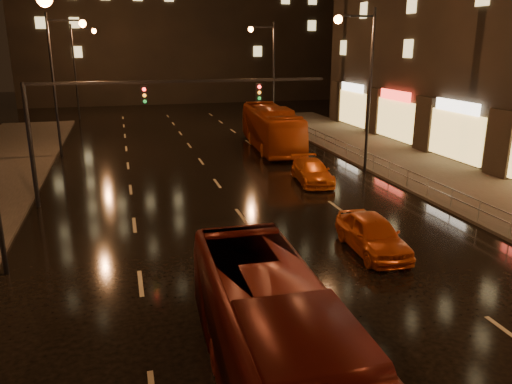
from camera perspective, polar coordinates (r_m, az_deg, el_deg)
ground at (r=27.76m, az=-3.68°, el=-0.08°), size 140.00×140.00×0.00m
sidewalk_right at (r=29.28m, az=25.40°, el=-0.65°), size 7.00×70.00×0.15m
traffic_signal at (r=26.28m, az=-14.88°, el=9.03°), size 15.31×0.32×6.20m
railing_right at (r=29.46m, az=16.96°, el=2.01°), size 0.05×56.00×1.00m
bus_red at (r=11.04m, az=3.37°, el=-19.02°), size 2.76×10.79×2.99m
bus_curb at (r=39.38m, az=1.76°, el=7.34°), size 3.78×11.99×3.28m
taxi_near at (r=20.22m, az=13.18°, el=-4.69°), size 2.00×4.47×1.49m
taxi_far at (r=29.82m, az=6.43°, el=2.34°), size 2.36×4.75×1.33m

